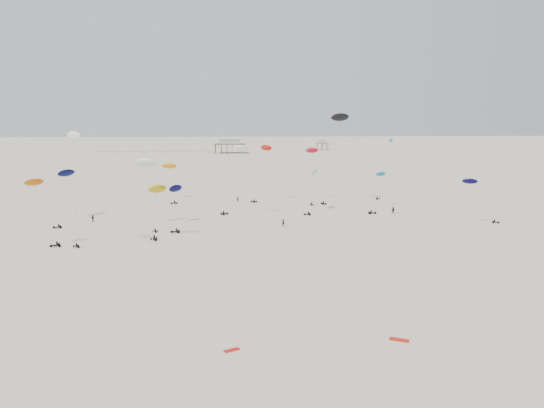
{
  "coord_description": "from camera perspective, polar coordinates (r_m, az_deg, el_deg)",
  "views": [
    {
      "loc": [
        -8.17,
        -21.77,
        25.24
      ],
      "look_at": [
        0.0,
        88.0,
        7.0
      ],
      "focal_mm": 35.0,
      "sensor_mm": 36.0,
      "label": 1
    }
  ],
  "objects": [
    {
      "name": "ground_plane",
      "position": [
        223.35,
        -2.13,
        2.91
      ],
      "size": [
        900.0,
        900.0,
        0.0
      ],
      "primitive_type": "plane",
      "color": "beige"
    },
    {
      "name": "rig_2",
      "position": [
        112.69,
        -23.49,
        -0.12
      ],
      "size": [
        7.17,
        4.66,
        13.52
      ],
      "rotation": [
        0.0,
        0.0,
        1.95
      ],
      "color": "black",
      "rests_on": "ground"
    },
    {
      "name": "rig_12",
      "position": [
        140.17,
        -21.4,
        2.19
      ],
      "size": [
        5.17,
        17.42,
        16.99
      ],
      "rotation": [
        0.0,
        0.0,
        1.84
      ],
      "color": "black",
      "rests_on": "ground"
    },
    {
      "name": "rig_6",
      "position": [
        109.18,
        -20.47,
        5.3
      ],
      "size": [
        4.49,
        5.12,
        22.61
      ],
      "rotation": [
        0.0,
        0.0,
        3.84
      ],
      "color": "black",
      "rests_on": "ground"
    },
    {
      "name": "rig_13",
      "position": [
        159.51,
        7.12,
        8.22
      ],
      "size": [
        10.22,
        10.51,
        26.64
      ],
      "rotation": [
        0.0,
        0.0,
        0.44
      ],
      "color": "black",
      "rests_on": "ground"
    },
    {
      "name": "pavilion_main",
      "position": [
        372.37,
        -4.56,
        6.14
      ],
      "size": [
        21.0,
        13.0,
        9.8
      ],
      "color": "brown",
      "rests_on": "ground"
    },
    {
      "name": "rig_7",
      "position": [
        146.92,
        11.14,
        1.12
      ],
      "size": [
        8.51,
        14.93,
        16.32
      ],
      "rotation": [
        0.0,
        0.0,
        4.7
      ],
      "color": "black",
      "rests_on": "ground"
    },
    {
      "name": "rig_9",
      "position": [
        142.57,
        4.36,
        2.43
      ],
      "size": [
        5.67,
        11.46,
        12.49
      ],
      "rotation": [
        0.0,
        0.0,
        1.4
      ],
      "color": "black",
      "rests_on": "ground"
    },
    {
      "name": "rig_5",
      "position": [
        137.18,
        -3.89,
        3.91
      ],
      "size": [
        7.95,
        3.44,
        18.11
      ],
      "rotation": [
        0.0,
        0.0,
        5.31
      ],
      "color": "black",
      "rests_on": "ground"
    },
    {
      "name": "grounded_kite_a",
      "position": [
        64.12,
        13.52,
        -14.05
      ],
      "size": [
        2.37,
        1.77,
        0.08
      ],
      "primitive_type": "cube",
      "rotation": [
        0.0,
        0.0,
        -0.45
      ],
      "color": "red",
      "rests_on": "ground"
    },
    {
      "name": "rig_1",
      "position": [
        159.52,
        4.31,
        4.3
      ],
      "size": [
        4.21,
        12.96,
        17.81
      ],
      "rotation": [
        0.0,
        0.0,
        6.33
      ],
      "color": "black",
      "rests_on": "ground"
    },
    {
      "name": "grounded_kite_b",
      "position": [
        60.18,
        -4.35,
        -15.42
      ],
      "size": [
        1.92,
        1.45,
        0.07
      ],
      "primitive_type": "cube",
      "rotation": [
        0.0,
        0.0,
        0.48
      ],
      "color": "red",
      "rests_on": "ground"
    },
    {
      "name": "rig_11",
      "position": [
        164.97,
        -10.9,
        3.32
      ],
      "size": [
        6.08,
        13.56,
        14.03
      ],
      "rotation": [
        0.0,
        0.0,
        2.2
      ],
      "color": "black",
      "rests_on": "ground"
    },
    {
      "name": "spectator_1",
      "position": [
        142.12,
        12.9,
        -1.06
      ],
      "size": [
        1.23,
        0.9,
        2.27
      ],
      "primitive_type": "imported",
      "rotation": [
        0.0,
        0.0,
        6.03
      ],
      "color": "black",
      "rests_on": "ground"
    },
    {
      "name": "rig_10",
      "position": [
        135.21,
        21.21,
        1.15
      ],
      "size": [
        9.34,
        3.47,
        11.35
      ],
      "rotation": [
        0.0,
        0.0,
        4.32
      ],
      "color": "black",
      "rests_on": "ground"
    },
    {
      "name": "pavilion_small",
      "position": [
        408.09,
        5.4,
        6.31
      ],
      "size": [
        9.0,
        7.0,
        8.0
      ],
      "color": "brown",
      "rests_on": "ground"
    },
    {
      "name": "pier_fence",
      "position": [
        376.45,
        -12.52,
        5.46
      ],
      "size": [
        80.2,
        0.2,
        1.5
      ],
      "color": "black",
      "rests_on": "ground"
    },
    {
      "name": "rig_0",
      "position": [
        129.06,
        -12.27,
        1.09
      ],
      "size": [
        4.89,
        15.19,
        13.95
      ],
      "rotation": [
        0.0,
        0.0,
        3.43
      ],
      "color": "black",
      "rests_on": "ground"
    },
    {
      "name": "rig_4",
      "position": [
        112.43,
        -13.24,
        2.57
      ],
      "size": [
        5.23,
        5.59,
        16.94
      ],
      "rotation": [
        0.0,
        0.0,
        3.52
      ],
      "color": "black",
      "rests_on": "ground"
    },
    {
      "name": "rig_14",
      "position": [
        160.68,
        -0.96,
        4.72
      ],
      "size": [
        7.44,
        9.3,
        17.09
      ],
      "rotation": [
        0.0,
        0.0,
        0.88
      ],
      "color": "black",
      "rests_on": "ground"
    },
    {
      "name": "rig_8",
      "position": [
        125.78,
        -10.33,
        0.39
      ],
      "size": [
        4.13,
        15.45,
        14.33
      ],
      "rotation": [
        0.0,
        0.0,
        1.54
      ],
      "color": "black",
      "rests_on": "ground"
    },
    {
      "name": "spectator_0",
      "position": [
        123.33,
        1.22,
        -2.4
      ],
      "size": [
        0.88,
        0.79,
        1.99
      ],
      "primitive_type": "imported",
      "rotation": [
        0.0,
        0.0,
        2.64
      ],
      "color": "black",
      "rests_on": "ground"
    },
    {
      "name": "spectator_3",
      "position": [
        158.71,
        -3.7,
        0.24
      ],
      "size": [
        0.84,
        0.79,
        1.91
      ],
      "primitive_type": "imported",
      "rotation": [
        0.0,
        0.0,
        2.53
      ],
      "color": "black",
      "rests_on": "ground"
    },
    {
      "name": "rig_3",
      "position": [
        171.0,
        12.02,
        3.97
      ],
      "size": [
        8.8,
        12.62,
        20.26
      ],
      "rotation": [
        0.0,
        0.0,
        2.62
      ],
      "color": "black",
      "rests_on": "ground"
    },
    {
      "name": "spectator_2",
      "position": [
        135.3,
        -18.7,
        -1.85
      ],
      "size": [
        1.37,
        1.01,
        2.06
      ],
      "primitive_type": "imported",
      "rotation": [
        0.0,
        0.0,
        5.96
      ],
      "color": "black",
      "rests_on": "ground"
    }
  ]
}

